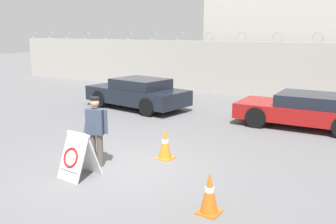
% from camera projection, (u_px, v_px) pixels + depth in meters
% --- Properties ---
extents(ground_plane, '(90.00, 90.00, 0.00)m').
position_uv_depth(ground_plane, '(119.00, 169.00, 8.76)').
color(ground_plane, slate).
extents(perimeter_wall, '(36.00, 0.30, 3.12)m').
position_uv_depth(perimeter_wall, '(275.00, 71.00, 17.53)').
color(perimeter_wall, '#ADA8A0').
rests_on(perimeter_wall, ground_plane).
extents(building_block, '(9.86, 6.16, 6.28)m').
position_uv_depth(building_block, '(308.00, 32.00, 20.83)').
color(building_block, beige).
rests_on(building_block, ground_plane).
extents(barricade_sign, '(0.70, 0.79, 1.00)m').
position_uv_depth(barricade_sign, '(77.00, 156.00, 8.14)').
color(barricade_sign, white).
rests_on(barricade_sign, ground_plane).
extents(security_guard, '(0.65, 0.35, 1.66)m').
position_uv_depth(security_guard, '(96.00, 129.00, 8.76)').
color(security_guard, '#514C42').
rests_on(security_guard, ground_plane).
extents(traffic_cone_near, '(0.39, 0.39, 0.79)m').
position_uv_depth(traffic_cone_near, '(165.00, 144.00, 9.36)').
color(traffic_cone_near, orange).
rests_on(traffic_cone_near, ground_plane).
extents(traffic_cone_mid, '(0.38, 0.38, 0.78)m').
position_uv_depth(traffic_cone_mid, '(209.00, 193.00, 6.53)').
color(traffic_cone_mid, orange).
rests_on(traffic_cone_mid, ground_plane).
extents(parked_car_front_coupe, '(4.55, 2.26, 1.26)m').
position_uv_depth(parked_car_front_coupe, '(138.00, 93.00, 15.48)').
color(parked_car_front_coupe, black).
rests_on(parked_car_front_coupe, ground_plane).
extents(parked_car_rear_sedan, '(4.43, 2.18, 1.14)m').
position_uv_depth(parked_car_rear_sedan, '(305.00, 110.00, 12.42)').
color(parked_car_rear_sedan, black).
rests_on(parked_car_rear_sedan, ground_plane).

